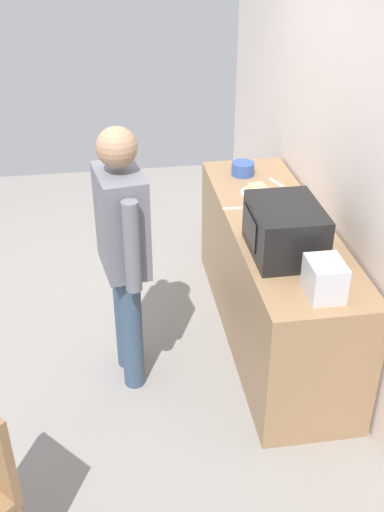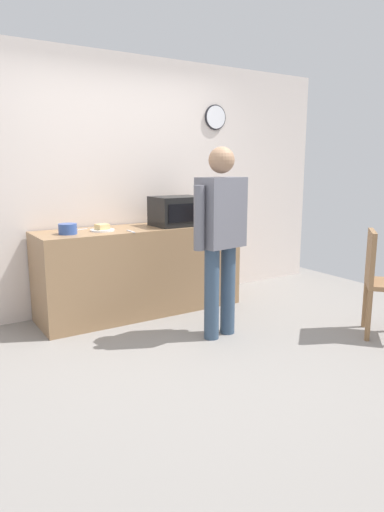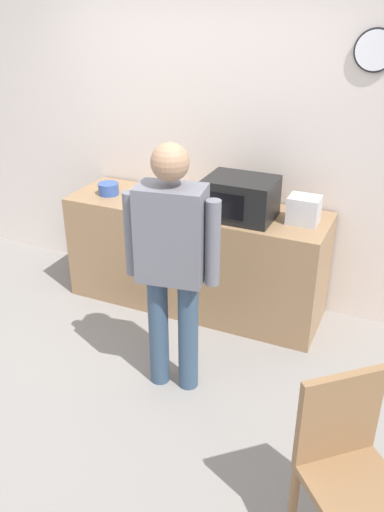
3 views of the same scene
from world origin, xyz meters
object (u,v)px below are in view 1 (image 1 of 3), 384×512
fork_utensil (276,182)px  person_standing (123,243)px  microwave (285,230)px  spoon_utensil (235,208)px  sandwich_plate (257,191)px  toaster (325,279)px  salad_bowl (243,169)px

fork_utensil → person_standing: 1.42m
microwave → spoon_utensil: size_ratio=2.94×
sandwich_plate → person_standing: bearing=-54.1°
microwave → fork_utensil: bearing=166.9°
toaster → fork_utensil: 1.42m
sandwich_plate → toaster: 1.26m
toaster → spoon_utensil: (-1.05, -0.24, -0.10)m
salad_bowl → fork_utensil: (0.18, 0.21, -0.04)m
salad_bowl → person_standing: bearing=-42.1°
salad_bowl → spoon_utensil: salad_bowl is taller
salad_bowl → person_standing: person_standing is taller
salad_bowl → toaster: bearing=2.4°
microwave → sandwich_plate: size_ratio=2.21×
sandwich_plate → fork_utensil: bearing=131.1°
sandwich_plate → fork_utensil: 0.24m
fork_utensil → toaster: bearing=-5.7°
toaster → fork_utensil: toaster is taller
sandwich_plate → toaster: toaster is taller
sandwich_plate → spoon_utensil: sandwich_plate is taller
sandwich_plate → microwave: bearing=-3.1°
sandwich_plate → spoon_utensil: bearing=-44.0°
sandwich_plate → spoon_utensil: size_ratio=1.33×
fork_utensil → salad_bowl: bearing=-131.6°
toaster → sandwich_plate: bearing=-178.2°
salad_bowl → fork_utensil: size_ratio=0.98×
salad_bowl → person_standing: (1.03, -0.93, 0.03)m
sandwich_plate → salad_bowl: (-0.34, -0.03, 0.03)m
salad_bowl → fork_utensil: salad_bowl is taller
microwave → salad_bowl: bearing=179.1°
person_standing → fork_utensil: bearing=126.8°
fork_utensil → microwave: bearing=-13.1°
spoon_utensil → person_standing: 0.91m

